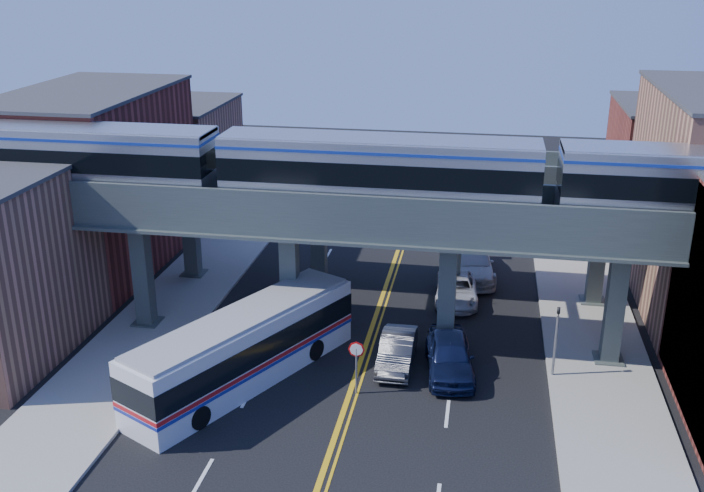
{
  "coord_description": "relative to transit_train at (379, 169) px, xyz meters",
  "views": [
    {
      "loc": [
        5.47,
        -27.73,
        18.8
      ],
      "look_at": [
        -0.72,
        7.7,
        5.39
      ],
      "focal_mm": 40.0,
      "sensor_mm": 36.0,
      "label": 1
    }
  ],
  "objects": [
    {
      "name": "car_lane_c",
      "position": [
        3.79,
        6.08,
        -8.54
      ],
      "size": [
        2.56,
        5.23,
        1.43
      ],
      "primitive_type": "imported",
      "rotation": [
        0.0,
        0.0,
        0.04
      ],
      "color": "silver",
      "rests_on": "ground"
    },
    {
      "name": "car_lane_a",
      "position": [
        3.84,
        -2.33,
        -8.34
      ],
      "size": [
        2.86,
        5.62,
        1.83
      ],
      "primitive_type": "imported",
      "rotation": [
        0.0,
        0.0,
        0.13
      ],
      "color": "black",
      "rests_on": "ground"
    },
    {
      "name": "building_east_c",
      "position": [
        17.99,
        21.0,
        -4.75
      ],
      "size": [
        8.0,
        10.0,
        9.0
      ],
      "primitive_type": "cube",
      "color": "maroon",
      "rests_on": "ground"
    },
    {
      "name": "car_lane_b",
      "position": [
        1.29,
        -2.04,
        -8.49
      ],
      "size": [
        1.62,
        4.63,
        1.52
      ],
      "primitive_type": "imported",
      "rotation": [
        0.0,
        0.0,
        0.0
      ],
      "color": "#303033",
      "rests_on": "ground"
    },
    {
      "name": "car_lane_d",
      "position": [
        4.49,
        9.96,
        -8.34
      ],
      "size": [
        3.32,
        6.59,
        1.83
      ],
      "primitive_type": "imported",
      "rotation": [
        0.0,
        0.0,
        0.12
      ],
      "color": "#ACADB1",
      "rests_on": "ground"
    },
    {
      "name": "ground",
      "position": [
        -0.51,
        -8.0,
        -9.25
      ],
      "size": [
        120.0,
        120.0,
        0.0
      ],
      "primitive_type": "plane",
      "color": "black",
      "rests_on": "ground"
    },
    {
      "name": "mural_panel",
      "position": [
        14.04,
        -4.0,
        -4.5
      ],
      "size": [
        0.1,
        9.5,
        9.5
      ],
      "primitive_type": "cube",
      "color": "teal",
      "rests_on": "ground"
    },
    {
      "name": "transit_train",
      "position": [
        0.0,
        0.0,
        0.0
      ],
      "size": [
        46.86,
        2.94,
        3.42
      ],
      "color": "black",
      "rests_on": "elevated_viaduct_near"
    },
    {
      "name": "sidewalk_east",
      "position": [
        10.99,
        2.0,
        -9.17
      ],
      "size": [
        5.0,
        70.0,
        0.16
      ],
      "primitive_type": "cube",
      "color": "gray",
      "rests_on": "ground"
    },
    {
      "name": "building_west_c",
      "position": [
        -19.01,
        21.0,
        -5.25
      ],
      "size": [
        8.0,
        10.0,
        8.0
      ],
      "primitive_type": "cube",
      "color": "#A46954",
      "rests_on": "ground"
    },
    {
      "name": "transit_bus",
      "position": [
        -5.53,
        -4.73,
        -7.58
      ],
      "size": [
        8.32,
        12.53,
        3.26
      ],
      "rotation": [
        0.0,
        0.0,
        1.09
      ],
      "color": "silver",
      "rests_on": "ground"
    },
    {
      "name": "elevated_viaduct_far",
      "position": [
        -0.51,
        7.0,
        -2.78
      ],
      "size": [
        52.0,
        3.6,
        7.4
      ],
      "color": "#424D4A",
      "rests_on": "ground"
    },
    {
      "name": "traffic_signal",
      "position": [
        8.69,
        -2.0,
        -6.95
      ],
      "size": [
        0.15,
        0.18,
        4.1
      ],
      "color": "slate",
      "rests_on": "ground"
    },
    {
      "name": "elevated_viaduct_near",
      "position": [
        -0.51,
        0.0,
        -2.78
      ],
      "size": [
        52.0,
        3.6,
        7.4
      ],
      "color": "#424D4A",
      "rests_on": "ground"
    },
    {
      "name": "sidewalk_west",
      "position": [
        -12.01,
        2.0,
        -9.17
      ],
      "size": [
        5.0,
        70.0,
        0.16
      ],
      "primitive_type": "cube",
      "color": "gray",
      "rests_on": "ground"
    },
    {
      "name": "building_west_b",
      "position": [
        -19.01,
        8.0,
        -3.75
      ],
      "size": [
        8.0,
        14.0,
        11.0
      ],
      "primitive_type": "cube",
      "color": "maroon",
      "rests_on": "ground"
    },
    {
      "name": "stop_sign",
      "position": [
        -0.21,
        -5.0,
        -7.49
      ],
      "size": [
        0.76,
        0.09,
        2.63
      ],
      "color": "slate",
      "rests_on": "ground"
    }
  ]
}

